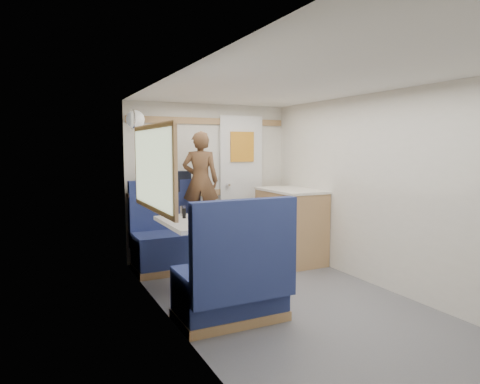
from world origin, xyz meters
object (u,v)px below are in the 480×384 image
wine_glass (197,209)px  bench_near (233,287)px  tumbler_left (197,222)px  pepper_grinder (184,213)px  cheese_block (217,220)px  tumbler_right (200,215)px  galley_counter (291,225)px  dinette_table (196,236)px  dome_light (135,119)px  bread_loaf (202,211)px  tray (212,223)px  tumbler_mid (183,210)px  orange_fruit (213,216)px  bench_far (171,244)px  salt_grinder (194,217)px  beer_glass (199,211)px  person (200,181)px  duffel_bag (169,182)px

wine_glass → bench_near: bearing=-88.3°
tumbler_left → wine_glass: bearing=69.8°
wine_glass → pepper_grinder: size_ratio=1.64×
cheese_block → tumbler_right: size_ratio=0.85×
bench_near → tumbler_left: bearing=104.6°
galley_counter → tumbler_left: (-1.60, -0.92, 0.31)m
dinette_table → bench_near: bench_near is taller
dome_light → bread_loaf: bearing=-45.7°
dome_light → galley_counter: size_ratio=0.22×
tray → tumbler_mid: bearing=97.9°
tray → tumbler_mid: size_ratio=3.56×
bread_loaf → orange_fruit: bearing=-95.5°
dinette_table → tumbler_mid: bearing=92.0°
galley_counter → bench_near: bearing=-136.1°
cheese_block → tumbler_mid: bearing=103.1°
tray → wine_glass: (-0.10, 0.15, 0.11)m
bench_far → tumbler_left: size_ratio=9.46×
dome_light → salt_grinder: (0.37, -0.87, -0.99)m
orange_fruit → salt_grinder: size_ratio=0.86×
cheese_block → beer_glass: 0.46m
beer_glass → pepper_grinder: bearing=-164.5°
bench_near → tray: 0.76m
cheese_block → bread_loaf: (0.04, 0.51, 0.01)m
bench_near → beer_glass: bearing=83.8°
person → tumbler_right: person is taller
duffel_bag → pepper_grinder: (-0.12, -0.95, -0.25)m
bench_far → orange_fruit: 1.11m
dinette_table → beer_glass: bearing=62.2°
tumbler_right → salt_grinder: tumbler_right is taller
dinette_table → bread_loaf: (0.17, 0.28, 0.20)m
tumbler_mid → beer_glass: size_ratio=0.93×
tray → orange_fruit: bearing=62.1°
tray → tumbler_right: size_ratio=3.39×
dinette_table → tumbler_left: size_ratio=8.29×
cheese_block → salt_grinder: salt_grinder is taller
salt_grinder → bread_loaf: bread_loaf is taller
cheese_block → tumbler_left: size_ratio=0.83×
dome_light → beer_glass: (0.51, -0.62, -0.97)m
tray → salt_grinder: 0.25m
beer_glass → bench_near: bearing=-96.2°
duffel_bag → tumbler_right: (-0.02, -1.14, -0.25)m
duffel_bag → tray: (0.02, -1.36, -0.29)m
beer_glass → bread_loaf: beer_glass is taller
salt_grinder → tumbler_mid: bearing=88.4°
duffel_bag → wine_glass: (-0.08, -1.21, -0.18)m
dome_light → duffel_bag: (0.45, 0.27, -0.73)m
beer_glass → pepper_grinder: size_ratio=1.08×
duffel_bag → cheese_block: bearing=-105.9°
dinette_table → person: bearing=66.3°
cheese_block → bread_loaf: size_ratio=0.39×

